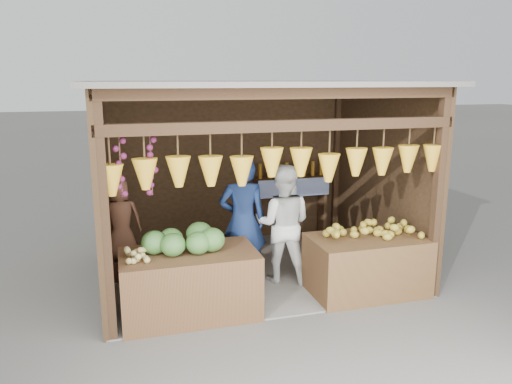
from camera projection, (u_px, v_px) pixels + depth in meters
ground at (252, 271)px, 7.15m from camera, size 80.00×80.00×0.00m
stall_structure at (250, 156)px, 6.73m from camera, size 4.30×3.30×2.66m
back_shelf at (291, 189)px, 8.44m from camera, size 1.25×0.32×1.32m
counter_left at (189, 284)px, 5.74m from camera, size 1.55×0.85×0.76m
counter_right at (366, 265)px, 6.36m from camera, size 1.45×0.85×0.74m
stool at (124, 269)px, 6.82m from camera, size 0.30×0.30×0.29m
man_standing at (243, 221)px, 6.55m from camera, size 0.68×0.51×1.72m
woman_standing at (283, 224)px, 6.64m from camera, size 0.96×0.88×1.60m
vendor_seated at (121, 220)px, 6.67m from camera, size 0.56×0.37×1.12m
melon_pile at (184, 239)px, 5.63m from camera, size 1.00×0.50×0.32m
tanfruit_pile at (136, 254)px, 5.43m from camera, size 0.34×0.40×0.13m
mango_pile at (372, 229)px, 6.27m from camera, size 1.40×0.64×0.22m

